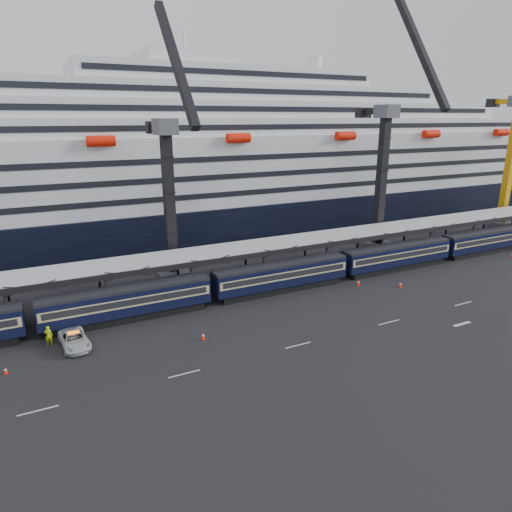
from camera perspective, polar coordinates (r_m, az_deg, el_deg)
name	(u,v)px	position (r m, az deg, el deg)	size (l,w,h in m)	color
ground	(379,307)	(57.91, 15.08, -6.13)	(260.00, 260.00, 0.00)	black
lane_markings	(461,310)	(60.26, 24.26, -6.16)	(111.00, 4.27, 0.02)	beige
train	(303,271)	(61.87, 5.88, -1.92)	(133.05, 3.00, 4.05)	black
canopy	(316,239)	(66.65, 7.51, 2.15)	(130.00, 6.25, 5.53)	#A2A5AA
cruise_ship	(223,168)	(92.75, -4.16, 10.86)	(214.09, 28.84, 34.00)	black
crane_dark_near	(170,199)	(60.94, -10.70, 7.03)	(4.50, 17.75, 35.08)	#494A50
crane_dark_mid	(384,174)	(77.11, 15.65, 9.82)	(4.50, 18.24, 39.64)	#494A50
pickup_truck	(74,340)	(49.91, -21.76, -9.71)	(2.49, 5.40, 1.50)	#B3B7BB
worker	(49,336)	(51.15, -24.50, -9.04)	(0.75, 0.49, 2.06)	#C0E10B
traffic_cone_b	(5,370)	(47.90, -28.83, -12.39)	(0.35, 0.35, 0.71)	#FC1C07
traffic_cone_c	(203,336)	(48.35, -6.64, -9.87)	(0.40, 0.40, 0.81)	#FC1C07
traffic_cone_d	(358,282)	(64.16, 12.67, -3.25)	(0.42, 0.42, 0.84)	#FC1C07
traffic_cone_e	(400,284)	(65.05, 17.61, -3.38)	(0.41, 0.41, 0.82)	#FC1C07
traffic_cone_f	(512,255)	(86.41, 29.36, 0.13)	(0.34, 0.34, 0.68)	#FC1C07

